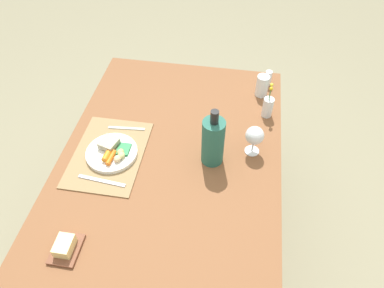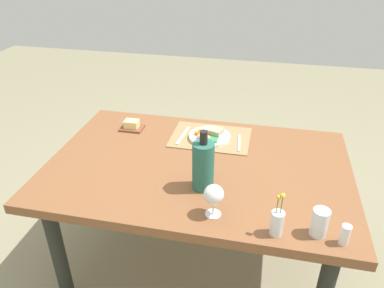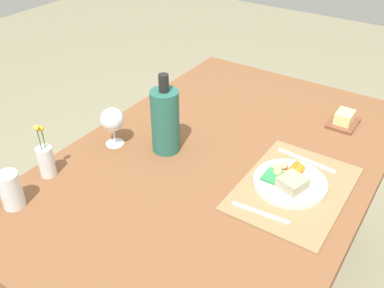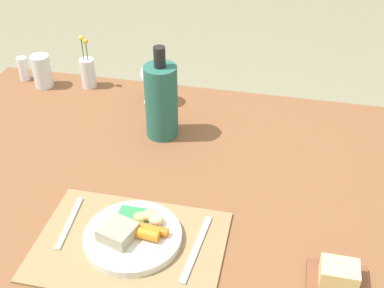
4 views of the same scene
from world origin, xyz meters
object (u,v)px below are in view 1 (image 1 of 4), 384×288
Objects in this scene: water_tumbler at (262,87)px; wine_glass at (255,136)px; flower_vase at (268,107)px; dinner_plate at (112,152)px; butter_dish at (65,247)px; dining_table at (169,176)px; cooler_bottle at (213,141)px; knife at (102,181)px; fork at (127,128)px; salt_shaker at (268,78)px.

water_tumbler is 0.41m from wine_glass.
flower_vase is (-0.25, 0.06, -0.04)m from wine_glass.
dinner_plate reaches higher than butter_dish.
dinner_plate is (-0.01, -0.26, 0.10)m from dining_table.
knife is at bearing -65.89° from cooler_bottle.
wine_glass is 0.75× the size of flower_vase.
dining_table is at bearing -47.09° from flower_vase.
flower_vase is at bearing 144.77° from cooler_bottle.
cooler_bottle is (-0.20, 0.44, 0.11)m from knife.
salt_shaker is at bearing 120.07° from fork.
knife is at bearing -61.69° from dining_table.
butter_dish is (0.63, -0.04, 0.01)m from fork.
cooler_bottle is at bearing 107.83° from dining_table.
knife is 1.03m from salt_shaker.
dining_table is 10.32× the size of wine_glass.
butter_dish is at bearing -47.55° from wine_glass.
butter_dish reaches higher than knife.
wine_glass is at bearing -6.64° from salt_shaker.
fork is 2.07× the size of salt_shaker.
water_tumbler is at bearing 146.11° from butter_dish.
cooler_bottle reaches higher than flower_vase.
butter_dish is at bearing -32.12° from dining_table.
dinner_plate is 0.84m from water_tumbler.
dining_table is 5.18× the size of cooler_bottle.
water_tumbler is 0.53m from cooler_bottle.
butter_dish is 0.70m from cooler_bottle.
butter_dish is 1.10m from flower_vase.
cooler_bottle reaches higher than wine_glass.
cooler_bottle is at bearing 119.40° from knife.
fork is 0.63m from butter_dish.
salt_shaker is (-0.46, 0.66, 0.03)m from fork.
flower_vase is (-0.39, 0.42, 0.14)m from dining_table.
cooler_bottle reaches higher than salt_shaker.
wine_glass is (-0.14, 0.36, 0.18)m from dining_table.
butter_dish is 1.29m from salt_shaker.
cooler_bottle is (0.58, -0.23, 0.08)m from salt_shaker.
butter_dish reaches higher than dining_table.
wine_glass is 1.11× the size of butter_dish.
cooler_bottle is at bearing -35.23° from flower_vase.
fork is 0.80m from salt_shaker.
flower_vase reaches higher than butter_dish.
cooler_bottle reaches higher than water_tumbler.
flower_vase reaches higher than dinner_plate.
knife is (0.32, -0.02, 0.00)m from fork.
dining_table is 6.51× the size of dinner_plate.
flower_vase reaches higher than fork.
fork is at bearing 176.05° from butter_dish.
dinner_plate is 1.58× the size of wine_glass.
fork is at bearing -177.63° from knife.
dining_table is 0.30m from knife.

